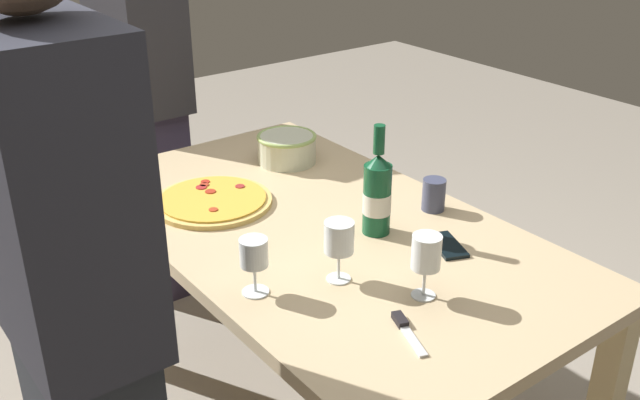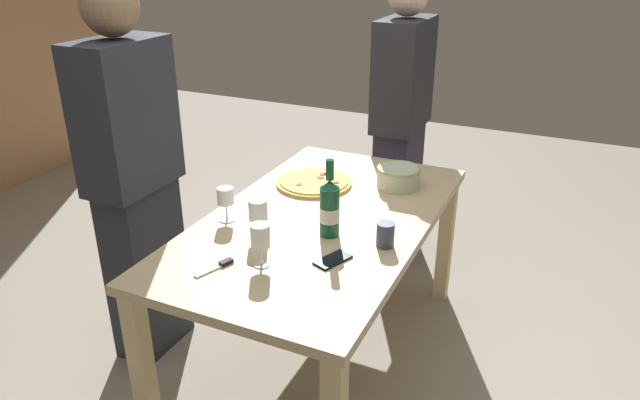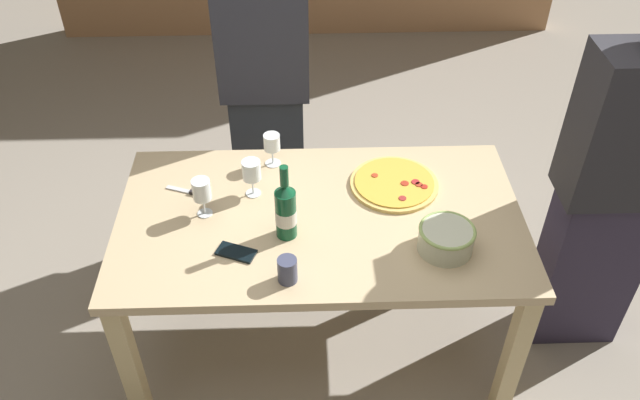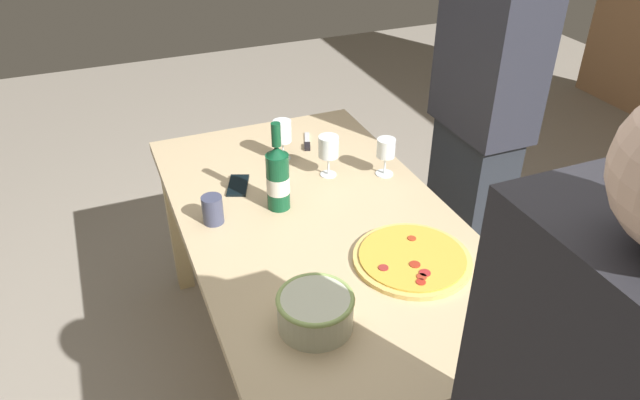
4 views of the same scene
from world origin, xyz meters
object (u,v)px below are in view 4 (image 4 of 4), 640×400
wine_bottle (278,177)px  cup_amber (213,210)px  dining_table (320,242)px  wine_glass_near_pizza (329,148)px  wine_glass_far_left (282,133)px  serving_bowl (315,310)px  pizza (412,259)px  pizza_knife (307,143)px  person_guest_left (480,121)px  cell_phone (238,185)px  wine_glass_by_bottle (386,150)px

wine_bottle → cup_amber: bearing=-88.7°
dining_table → wine_glass_near_pizza: size_ratio=9.83×
wine_glass_far_left → serving_bowl: bearing=-13.9°
pizza → pizza_knife: 0.85m
wine_glass_near_pizza → person_guest_left: bearing=87.0°
dining_table → wine_glass_far_left: bearing=176.7°
wine_bottle → wine_glass_far_left: (-0.32, 0.13, -0.01)m
pizza → person_guest_left: size_ratio=0.21×
serving_bowl → cell_phone: serving_bowl is taller
dining_table → cell_phone: cell_phone is taller
pizza → wine_bottle: (-0.44, -0.28, 0.11)m
wine_glass_by_bottle → wine_glass_far_left: size_ratio=0.90×
wine_glass_near_pizza → serving_bowl: bearing=-25.3°
serving_bowl → pizza: bearing=110.7°
serving_bowl → person_guest_left: (-0.69, 0.99, 0.07)m
serving_bowl → cup_amber: size_ratio=2.12×
wine_glass_far_left → cup_amber: 0.49m
cup_amber → person_guest_left: size_ratio=0.06×
serving_bowl → person_guest_left: person_guest_left is taller
wine_glass_near_pizza → cell_phone: (-0.05, -0.34, -0.11)m
wine_glass_far_left → person_guest_left: size_ratio=0.10×
wine_bottle → wine_glass_far_left: size_ratio=1.94×
serving_bowl → wine_glass_by_bottle: wine_glass_by_bottle is taller
wine_glass_far_left → person_guest_left: person_guest_left is taller
pizza → cell_phone: bearing=-149.1°
wine_glass_by_bottle → pizza_knife: 0.40m
pizza_knife → cup_amber: bearing=-50.6°
wine_glass_near_pizza → cup_amber: 0.51m
wine_glass_by_bottle → cup_amber: (0.07, -0.68, -0.05)m
dining_table → pizza: pizza is taller
pizza → wine_glass_by_bottle: 0.54m
serving_bowl → wine_glass_far_left: bearing=166.1°
wine_glass_near_pizza → person_guest_left: size_ratio=0.10×
serving_bowl → person_guest_left: 1.21m
dining_table → pizza_knife: size_ratio=10.08×
dining_table → wine_glass_by_bottle: 0.44m
serving_bowl → wine_bottle: size_ratio=0.65×
wine_bottle → person_guest_left: (-0.10, 0.89, 0.00)m
wine_bottle → pizza_knife: bearing=146.9°
pizza → wine_glass_far_left: wine_glass_far_left is taller
wine_glass_near_pizza → cell_phone: size_ratio=1.13×
pizza → wine_bottle: 0.54m
wine_glass_by_bottle → person_guest_left: person_guest_left is taller
dining_table → pizza_knife: pizza_knife is taller
cup_amber → wine_glass_far_left: bearing=132.2°
serving_bowl → pizza_knife: serving_bowl is taller
person_guest_left → wine_glass_near_pizza: bearing=-19.5°
pizza → wine_glass_by_bottle: (-0.51, 0.17, 0.09)m
wine_bottle → person_guest_left: size_ratio=0.19×
dining_table → cell_phone: 0.39m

